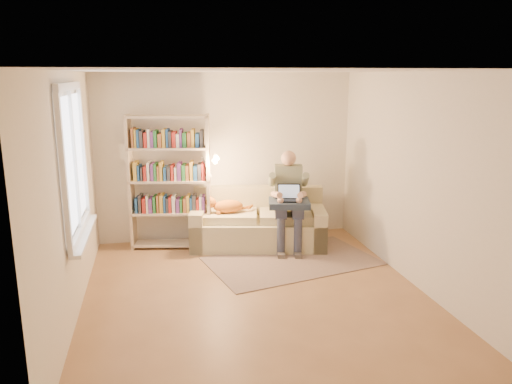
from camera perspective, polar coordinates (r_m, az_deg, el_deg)
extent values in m
plane|color=olive|center=(6.10, -0.10, -11.53)|extent=(4.50, 4.50, 0.00)
cube|color=white|center=(5.54, -0.11, 13.68)|extent=(4.00, 4.50, 0.02)
cube|color=silver|center=(5.64, -20.43, -0.49)|extent=(0.02, 4.50, 2.60)
cube|color=silver|center=(6.39, 17.75, 1.25)|extent=(0.02, 4.50, 2.60)
cube|color=silver|center=(7.86, -3.44, 4.01)|extent=(4.00, 0.02, 2.60)
cube|color=silver|center=(3.60, 7.24, -7.31)|extent=(4.00, 0.02, 2.60)
plane|color=white|center=(5.76, -20.13, 3.37)|extent=(0.00, 1.50, 1.50)
cube|color=white|center=(5.69, -20.67, 11.23)|extent=(0.05, 1.50, 0.08)
cube|color=white|center=(5.94, -19.43, -4.15)|extent=(0.05, 1.50, 0.08)
cube|color=white|center=(5.76, -20.03, 3.38)|extent=(0.04, 0.05, 1.50)
cube|color=white|center=(5.95, -19.01, -4.60)|extent=(0.12, 1.52, 0.04)
cube|color=#BFB487|center=(7.66, 0.25, -4.61)|extent=(2.15, 1.30, 0.42)
cube|color=#BFB487|center=(7.88, 0.25, -0.87)|extent=(2.01, 0.61, 0.43)
cube|color=#BFB487|center=(7.68, -6.52, -3.93)|extent=(0.38, 0.93, 0.60)
cube|color=#BFB487|center=(7.68, 7.02, -3.94)|extent=(0.38, 0.93, 0.60)
cube|color=beige|center=(7.54, -3.18, -2.76)|extent=(0.96, 0.77, 0.12)
cube|color=beige|center=(7.54, 3.69, -2.76)|extent=(0.96, 0.77, 0.12)
cube|color=gray|center=(7.50, 3.70, 0.99)|extent=(0.44, 0.30, 0.56)
sphere|color=tan|center=(7.41, 3.75, 3.87)|extent=(0.22, 0.22, 0.22)
cube|color=#35384A|center=(7.32, 2.83, -2.02)|extent=(0.25, 0.48, 0.17)
cube|color=#35384A|center=(7.34, 4.73, -2.01)|extent=(0.25, 0.48, 0.17)
cylinder|color=#35384A|center=(7.21, 2.87, -5.19)|extent=(0.12, 0.12, 0.56)
cylinder|color=#35384A|center=(7.22, 4.81, -5.18)|extent=(0.12, 0.12, 0.56)
ellipsoid|color=orange|center=(7.47, -3.21, -1.66)|extent=(0.48, 0.32, 0.20)
sphere|color=orange|center=(7.44, -5.19, -1.22)|extent=(0.16, 0.16, 0.16)
cylinder|color=orange|center=(7.52, -1.40, -1.85)|extent=(0.22, 0.09, 0.06)
cube|color=#253141|center=(7.28, 3.86, -1.29)|extent=(0.67, 0.59, 0.09)
cube|color=black|center=(7.23, 3.88, -0.94)|extent=(0.38, 0.30, 0.02)
cube|color=black|center=(7.32, 3.84, 0.09)|extent=(0.35, 0.16, 0.22)
plane|color=#8CA5CC|center=(7.32, 3.84, 0.09)|extent=(0.32, 0.16, 0.29)
cube|color=#C7B396|center=(7.60, -14.13, 1.03)|extent=(0.10, 0.31, 2.01)
cube|color=#C7B396|center=(7.43, -5.44, 1.11)|extent=(0.10, 0.31, 2.01)
cube|color=#C7B396|center=(7.75, -9.55, -5.81)|extent=(1.23, 0.51, 0.03)
cube|color=#C7B396|center=(7.60, -9.69, -2.33)|extent=(1.23, 0.51, 0.03)
cube|color=#C7B396|center=(7.49, -9.84, 1.28)|extent=(1.23, 0.51, 0.03)
cube|color=#C7B396|center=(7.40, -9.99, 4.97)|extent=(1.23, 0.51, 0.03)
cube|color=#C7B396|center=(7.35, -10.13, 8.49)|extent=(1.23, 0.51, 0.03)
cube|color=#B2261E|center=(7.57, -9.73, -1.34)|extent=(1.05, 0.42, 0.24)
cube|color=silver|center=(7.46, -9.88, 2.30)|extent=(1.05, 0.42, 0.24)
cube|color=#66337F|center=(7.39, -10.03, 6.02)|extent=(1.05, 0.42, 0.24)
cylinder|color=white|center=(7.43, -6.12, 1.60)|extent=(0.11, 0.11, 0.04)
cone|color=white|center=(7.23, -4.88, 3.76)|extent=(0.16, 0.18, 0.17)
cube|color=gray|center=(7.09, 4.12, -7.88)|extent=(2.53, 1.84, 0.01)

